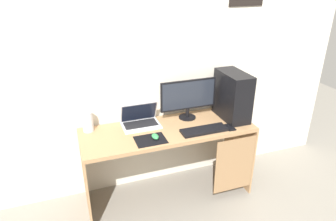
% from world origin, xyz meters
% --- Properties ---
extents(ground_plane, '(8.00, 8.00, 0.00)m').
position_xyz_m(ground_plane, '(0.00, 0.00, 0.00)').
color(ground_plane, gray).
extents(wall_back, '(4.00, 0.05, 2.60)m').
position_xyz_m(wall_back, '(0.00, 0.32, 1.30)').
color(wall_back, beige).
rests_on(wall_back, ground_plane).
extents(desk, '(1.57, 0.56, 0.74)m').
position_xyz_m(desk, '(0.02, -0.01, 0.60)').
color(desk, '#A37A51').
rests_on(desk, ground_plane).
extents(pc_tower, '(0.21, 0.41, 0.46)m').
position_xyz_m(pc_tower, '(0.66, 0.02, 0.97)').
color(pc_tower, black).
rests_on(pc_tower, desk).
extents(monitor, '(0.55, 0.16, 0.39)m').
position_xyz_m(monitor, '(0.25, 0.14, 0.96)').
color(monitor, black).
rests_on(monitor, desk).
extents(laptop, '(0.34, 0.24, 0.22)m').
position_xyz_m(laptop, '(-0.22, 0.15, 0.78)').
color(laptop, silver).
rests_on(laptop, desk).
extents(speaker, '(0.10, 0.10, 0.18)m').
position_xyz_m(speaker, '(-0.69, 0.20, 0.83)').
color(speaker, silver).
rests_on(speaker, desk).
extents(keyboard, '(0.42, 0.14, 0.02)m').
position_xyz_m(keyboard, '(0.29, -0.16, 0.75)').
color(keyboard, black).
rests_on(keyboard, desk).
extents(mousepad, '(0.26, 0.20, 0.00)m').
position_xyz_m(mousepad, '(-0.21, -0.15, 0.74)').
color(mousepad, black).
rests_on(mousepad, desk).
extents(mouse_left, '(0.06, 0.10, 0.03)m').
position_xyz_m(mouse_left, '(-0.17, -0.14, 0.76)').
color(mouse_left, '#338C4C').
rests_on(mouse_left, mousepad).
extents(cell_phone, '(0.07, 0.13, 0.01)m').
position_xyz_m(cell_phone, '(0.53, -0.18, 0.74)').
color(cell_phone, black).
rests_on(cell_phone, desk).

